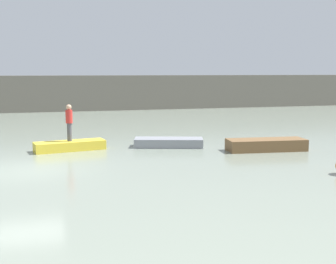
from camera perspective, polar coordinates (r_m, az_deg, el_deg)
The scene contains 6 objects.
ground_plane at distance 17.52m, azimuth -17.60°, elevation -4.76°, with size 120.00×120.00×0.00m, color gray.
embankment_wall at distance 42.40m, azimuth -16.53°, elevation 4.76°, with size 80.00×1.20×3.34m, color #666056.
rowboat_yellow at distance 21.35m, azimuth -12.56°, elevation -1.75°, with size 3.28×0.98×0.45m, color gold.
rowboat_grey at distance 21.86m, azimuth 0.09°, elevation -1.36°, with size 3.37×1.15×0.43m, color gray.
rowboat_brown at distance 21.30m, azimuth 12.57°, elevation -1.63°, with size 3.70×1.19×0.55m, color brown.
person_red_shirt at distance 21.19m, azimuth -12.66°, elevation 1.45°, with size 0.32×0.32×1.73m.
Camera 1 is at (0.74, -17.10, 3.71)m, focal length 47.16 mm.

